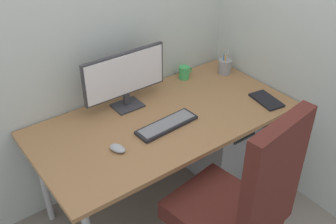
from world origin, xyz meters
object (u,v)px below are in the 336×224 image
Objects in this scene: office_chair at (238,206)px; filing_cabinet at (217,134)px; monitor at (125,77)px; mouse at (118,148)px; notebook at (266,100)px; keyboard at (167,125)px; coffee_mug at (184,72)px; pen_holder at (225,66)px.

office_chair reaches higher than filing_cabinet.
mouse is at bearing -128.10° from monitor.
notebook is (0.12, -0.31, 0.41)m from filing_cabinet.
mouse is (-0.33, 0.63, 0.13)m from office_chair.
filing_cabinet is at bearing 121.22° from notebook.
mouse is at bearing 117.72° from office_chair.
monitor is at bearing 34.61° from mouse.
coffee_mug is (0.47, 0.41, 0.04)m from keyboard.
pen_holder is 0.32m from coffee_mug.
pen_holder is at bearing -1.35° from mouse.
mouse is (-0.29, -0.37, -0.20)m from monitor.
office_chair is 0.89m from notebook.
keyboard is 0.73m from notebook.
office_chair is 1.19m from coffee_mug.
coffee_mug is (0.83, 0.44, 0.03)m from mouse.
pen_holder is at bearing 21.32° from keyboard.
office_chair is 1.94× the size of filing_cabinet.
office_chair is at bearing -127.66° from filing_cabinet.
keyboard is (-0.58, -0.14, 0.42)m from filing_cabinet.
monitor is 3.00× the size of pen_holder.
notebook is at bearing -24.93° from mouse.
filing_cabinet is 5.98× the size of mouse.
coffee_mug is (-0.24, 0.58, 0.04)m from notebook.
filing_cabinet is 3.22× the size of pen_holder.
office_chair is 6.27× the size of pen_holder.
coffee_mug reaches higher than notebook.
mouse is (-0.94, -0.16, 0.42)m from filing_cabinet.
mouse reaches higher than keyboard.
keyboard is 0.63m from coffee_mug.
mouse is at bearing -164.06° from pen_holder.
monitor is 0.96m from notebook.
monitor is at bearing 101.64° from keyboard.
filing_cabinet is 0.52m from pen_holder.
mouse is at bearing -178.43° from notebook.
notebook is (-0.05, -0.46, -0.05)m from pen_holder.
mouse is (-0.36, -0.02, 0.00)m from keyboard.
pen_holder is 0.47m from notebook.
monitor is at bearing -172.63° from coffee_mug.
monitor is 0.85m from pen_holder.
filing_cabinet is 0.53m from notebook.
monitor is (-0.04, 1.00, 0.33)m from office_chair.
mouse is at bearing -176.38° from keyboard.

